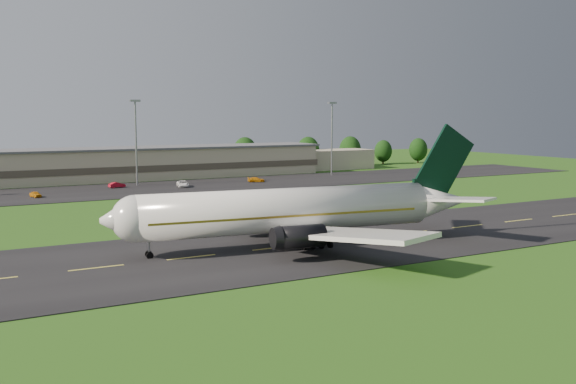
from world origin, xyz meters
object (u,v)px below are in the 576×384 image
terminal (125,164)px  service_vehicle_d (256,180)px  service_vehicle_a (36,194)px  airliner (294,211)px  service_vehicle_c (183,184)px  light_mast_east (332,130)px  service_vehicle_b (117,185)px  light_mast_centre (136,132)px

terminal → service_vehicle_d: size_ratio=33.92×
terminal → service_vehicle_a: terminal is taller
airliner → service_vehicle_c: airliner is taller
terminal → light_mast_east: light_mast_east is taller
airliner → light_mast_east: light_mast_east is taller
service_vehicle_b → service_vehicle_a: bearing=103.9°
light_mast_centre → light_mast_east: (55.00, 0.00, 0.00)m
airliner → service_vehicle_b: airliner is taller
airliner → light_mast_centre: size_ratio=2.51×
light_mast_centre → service_vehicle_b: bearing=-154.5°
service_vehicle_a → service_vehicle_d: 52.78m
airliner → service_vehicle_d: 79.31m
service_vehicle_c → airliner: bearing=-86.1°
terminal → light_mast_east: bearing=-16.8°
airliner → terminal: (3.60, 96.29, -0.67)m
light_mast_east → terminal: bearing=163.2°
terminal → light_mast_east: (53.60, -16.18, 8.75)m
service_vehicle_c → light_mast_east: bearing=22.6°
service_vehicle_b → light_mast_centre: bearing=-77.0°
light_mast_east → airliner: bearing=-125.5°
service_vehicle_a → service_vehicle_b: (18.88, 9.40, 0.03)m
light_mast_east → light_mast_centre: bearing=180.0°
light_mast_centre → service_vehicle_d: light_mast_centre is taller
light_mast_east → service_vehicle_d: light_mast_east is taller
light_mast_east → service_vehicle_b: (-60.47, -2.61, -12.01)m
service_vehicle_a → service_vehicle_b: bearing=12.0°
airliner → light_mast_east: size_ratio=2.51×
terminal → light_mast_east: 56.67m
light_mast_centre → service_vehicle_c: bearing=-45.5°
light_mast_centre → light_mast_east: same height
light_mast_centre → service_vehicle_d: 31.42m
terminal → service_vehicle_a: (-25.76, -28.20, -3.29)m
terminal → service_vehicle_c: (6.96, -24.70, -3.16)m
light_mast_centre → service_vehicle_a: (-24.36, -12.01, -12.04)m
light_mast_centre → service_vehicle_a: light_mast_centre is taller
airliner → service_vehicle_a: (-22.16, 68.10, -3.96)m
airliner → light_mast_centre: 80.55m
service_vehicle_a → service_vehicle_d: service_vehicle_d is taller
service_vehicle_b → service_vehicle_d: (33.65, -4.34, -0.01)m
service_vehicle_b → service_vehicle_d: 33.93m
light_mast_east → service_vehicle_b: light_mast_east is taller
terminal → service_vehicle_c: terminal is taller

